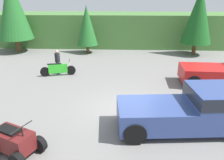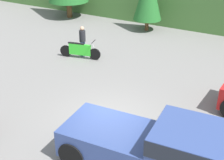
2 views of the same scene
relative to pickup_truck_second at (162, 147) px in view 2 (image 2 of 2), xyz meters
The scene contains 5 objects.
ground_plane 3.37m from the pickup_truck_second, 150.94° to the left, with size 80.00×80.00×0.00m, color slate.
hillside_backdrop 17.81m from the pickup_truck_second, 99.12° to the left, with size 44.00×6.00×3.50m.
pickup_truck_second is the anchor object (origin of this frame).
dirt_bike 9.92m from the pickup_truck_second, 140.23° to the left, with size 2.42×0.84×1.12m.
rider_person 10.28m from the pickup_truck_second, 138.74° to the left, with size 0.42×0.42×1.77m.
Camera 2 is at (5.29, -8.77, 6.99)m, focal length 50.00 mm.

